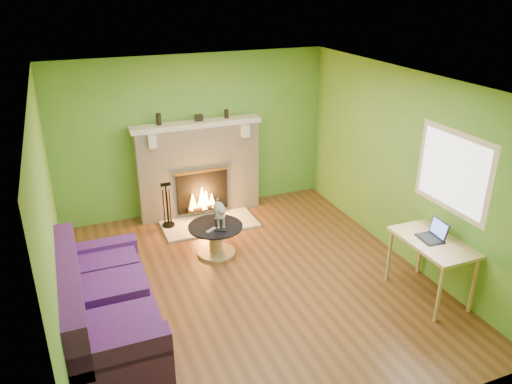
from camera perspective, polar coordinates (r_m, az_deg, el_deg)
floor at (r=6.62m, az=-0.71°, el=-10.32°), size 5.00×5.00×0.00m
ceiling at (r=5.61m, az=-0.84°, el=12.37°), size 5.00×5.00×0.00m
wall_back at (r=8.24m, az=-7.11°, el=6.45°), size 5.00×0.00×5.00m
wall_front at (r=4.06m, az=12.44°, el=-12.93°), size 5.00×0.00×5.00m
wall_left at (r=5.67m, az=-22.54°, el=-3.27°), size 0.00×5.00×5.00m
wall_right at (r=7.07m, az=16.52°, el=2.77°), size 0.00×5.00×5.00m
window_frame at (r=6.35m, az=21.59°, el=2.16°), size 0.00×1.20×1.20m
window_pane at (r=6.34m, az=21.53°, el=2.15°), size 0.00×1.06×1.06m
fireplace at (r=8.24m, az=-6.59°, el=2.60°), size 2.10×0.46×1.58m
hearth at (r=8.09m, az=-5.35°, el=-3.62°), size 1.50×0.75×0.03m
mantel at (r=7.98m, az=-6.80°, el=7.71°), size 2.10×0.28×0.08m
sofa at (r=5.80m, az=-17.09°, el=-12.53°), size 0.96×2.12×0.95m
coffee_table at (r=7.17m, az=-4.62°, el=-5.19°), size 0.78×0.78×0.44m
desk at (r=6.40m, az=19.55°, el=-6.01°), size 0.60×1.04×0.77m
cat at (r=7.07m, az=-4.22°, el=-2.26°), size 0.31×0.61×0.36m
remote_silver at (r=6.95m, az=-5.15°, el=-4.35°), size 0.17×0.13×0.02m
remote_black at (r=6.93m, az=-4.06°, el=-4.41°), size 0.16×0.12×0.02m
laptop at (r=6.32m, az=19.38°, el=-4.19°), size 0.29×0.33×0.23m
fire_tools at (r=7.92m, az=-10.13°, el=-1.42°), size 0.20×0.20×0.74m
mantel_vase_left at (r=7.85m, az=-11.07°, el=8.16°), size 0.08×0.08×0.18m
mantel_vase_right at (r=8.12m, az=-3.40°, el=8.91°), size 0.07×0.07×0.14m
mantel_box at (r=8.00m, az=-6.55°, el=8.42°), size 0.12×0.08×0.10m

